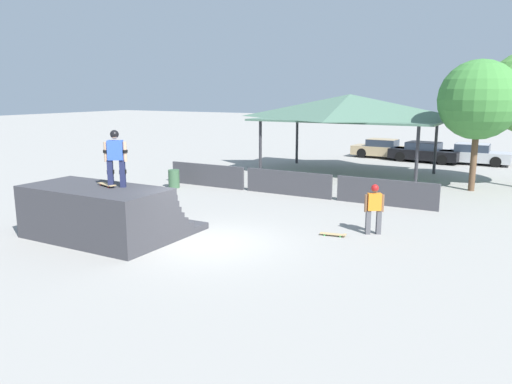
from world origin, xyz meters
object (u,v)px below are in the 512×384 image
Objects in this scene: skateboard_on_ground at (334,234)px; parked_car_tan at (383,149)px; bystander_walking at (374,205)px; tree_far_back at (479,100)px; parked_car_black at (425,152)px; skateboard_on_deck at (107,185)px; skater_on_deck at (116,155)px; parked_car_silver at (473,154)px; trash_bin at (174,179)px.

parked_car_tan reaches higher than skateboard_on_ground.
bystander_walking is at bearing 30.56° from skateboard_on_ground.
tree_far_back reaches higher than parked_car_black.
skater_on_deck is at bearing 30.88° from skateboard_on_deck.
skateboard_on_ground is 0.20× the size of parked_car_tan.
parked_car_tan is (1.81, 22.96, -2.00)m from skater_on_deck.
parked_car_tan is at bearing -106.37° from bystander_walking.
skater_on_deck is 0.40× the size of parked_car_tan.
bystander_walking is 1.56m from skateboard_on_ground.
tree_far_back is at bearing -132.27° from bystander_walking.
skateboard_on_deck reaches higher than parked_car_tan.
bystander_walking is at bearing -93.39° from parked_car_silver.
parked_car_silver is at bearing 39.31° from skater_on_deck.
parked_car_tan is (2.14, 23.03, -1.08)m from skateboard_on_deck.
bystander_walking is 0.38× the size of parked_car_tan.
parked_car_black is at bearing -172.19° from parked_car_silver.
parked_car_black reaches higher than trash_bin.
parked_car_tan and parked_car_silver have the same top height.
trash_bin reaches higher than skateboard_on_ground.
skater_on_deck is 1.95× the size of skateboard_on_deck.
skater_on_deck is 0.38× the size of parked_car_black.
skateboard_on_deck is 0.21× the size of parked_car_tan.
skater_on_deck is at bearing -122.00° from tree_far_back.
trash_bin is at bearing -112.90° from parked_car_black.
parked_car_tan is at bearing 70.09° from trash_bin.
skateboard_on_ground is (5.58, 3.53, -2.55)m from skater_on_deck.
skater_on_deck reaches higher than parked_car_silver.
tree_far_back is (1.87, 9.14, 3.13)m from bystander_walking.
skateboard_on_ground is 11.12m from tree_far_back.
bystander_walking is 1.90× the size of skateboard_on_ground.
skater_on_deck is 2.03× the size of skateboard_on_ground.
skateboard_on_deck reaches higher than parked_car_black.
tree_far_back reaches higher than bystander_walking.
parked_car_tan is at bearing 103.04° from skateboard_on_deck.
trash_bin is (-3.48, 7.50, -1.26)m from skateboard_on_deck.
tree_far_back is at bearing -52.39° from parked_car_tan.
tree_far_back is (8.44, 13.50, 1.46)m from skater_on_deck.
skateboard_on_deck reaches higher than trash_bin.
skater_on_deck is 0.29× the size of tree_far_back.
skater_on_deck reaches higher than bystander_walking.
skateboard_on_ground is 19.80m from parked_car_tan.
trash_bin is at bearing -47.19° from bystander_walking.
skater_on_deck is 1.06× the size of bystander_walking.
skateboard_on_ground is at bearing -106.01° from tree_far_back.
parked_car_silver is (7.49, 22.69, -2.00)m from skater_on_deck.
parked_car_silver is at bearing 95.84° from tree_far_back.
trash_bin is at bearing 148.42° from skateboard_on_ground.
skateboard_on_deck is at bearing -122.88° from tree_far_back.
parked_car_black is (8.47, 14.85, 0.18)m from trash_bin.
trash_bin is 0.19× the size of parked_car_black.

